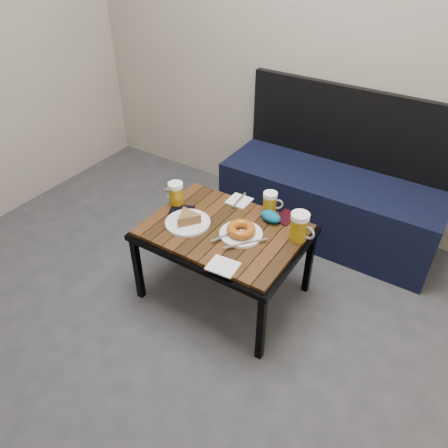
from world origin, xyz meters
The scene contains 13 objects.
ground centered at (0.00, 0.00, 0.00)m, with size 4.00×4.00×0.00m, color #2D2D30.
bench centered at (0.06, 1.76, 0.27)m, with size 1.40×0.50×0.95m.
cafe_table centered at (-0.21, 0.89, 0.43)m, with size 0.84×0.62×0.47m.
beer_mug_left centered at (-0.57, 0.94, 0.54)m, with size 0.13×0.09×0.13m.
beer_mug_centre centered at (-0.08, 1.15, 0.53)m, with size 0.12×0.10×0.12m.
beer_mug_right centered at (0.15, 1.02, 0.55)m, with size 0.14×0.10×0.15m.
plate_pie centered at (-0.40, 0.82, 0.50)m, with size 0.24×0.24×0.07m.
plate_bagel centered at (-0.11, 0.89, 0.50)m, with size 0.25×0.27×0.06m.
napkin_left centered at (-0.28, 1.15, 0.48)m, with size 0.12×0.16×0.01m.
napkin_right centered at (-0.06, 0.64, 0.48)m, with size 0.15×0.13×0.01m.
passport_navy centered at (-0.50, 0.90, 0.48)m, with size 0.09×0.13×0.01m, color black.
passport_burgundy centered at (0.02, 1.15, 0.48)m, with size 0.10×0.13×0.01m, color black.
knit_pouch centered at (-0.04, 1.09, 0.50)m, with size 0.12×0.08×0.05m, color #05538C.
Camera 1 is at (0.77, -0.64, 1.85)m, focal length 35.00 mm.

